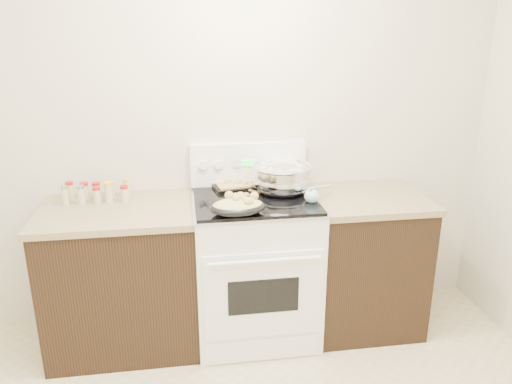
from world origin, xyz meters
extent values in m
cube|color=beige|center=(0.00, 1.77, 1.35)|extent=(4.00, 0.05, 2.70)
cube|color=black|center=(-0.48, 1.43, 0.44)|extent=(0.90, 0.64, 0.88)
cube|color=brown|center=(-0.48, 1.43, 0.90)|extent=(0.93, 0.67, 0.04)
cube|color=black|center=(1.08, 1.43, 0.44)|extent=(0.70, 0.64, 0.88)
cube|color=brown|center=(1.08, 1.43, 0.90)|extent=(0.73, 0.67, 0.04)
cube|color=white|center=(0.35, 1.42, 0.46)|extent=(0.76, 0.66, 0.92)
cube|color=white|center=(0.35, 1.08, 0.45)|extent=(0.70, 0.01, 0.55)
cube|color=black|center=(0.35, 1.08, 0.46)|extent=(0.42, 0.01, 0.22)
cylinder|color=white|center=(0.35, 1.04, 0.70)|extent=(0.65, 0.02, 0.02)
cube|color=white|center=(0.35, 1.09, 0.08)|extent=(0.70, 0.01, 0.14)
cube|color=silver|center=(0.35, 1.42, 0.93)|extent=(0.78, 0.68, 0.01)
cube|color=black|center=(0.35, 1.42, 0.94)|extent=(0.74, 0.64, 0.01)
cube|color=white|center=(0.35, 1.72, 1.08)|extent=(0.76, 0.07, 0.28)
cylinder|color=white|center=(0.05, 1.67, 1.10)|extent=(0.06, 0.02, 0.06)
cylinder|color=white|center=(0.15, 1.67, 1.10)|extent=(0.06, 0.02, 0.06)
cylinder|color=white|center=(0.55, 1.67, 1.10)|extent=(0.06, 0.02, 0.06)
cylinder|color=white|center=(0.65, 1.67, 1.10)|extent=(0.06, 0.02, 0.06)
cube|color=#19E533|center=(0.35, 1.67, 1.10)|extent=(0.09, 0.00, 0.04)
cube|color=silver|center=(0.27, 1.67, 1.10)|extent=(0.05, 0.00, 0.05)
cube|color=silver|center=(0.43, 1.67, 1.10)|extent=(0.05, 0.00, 0.05)
ellipsoid|color=silver|center=(0.54, 1.52, 1.02)|extent=(0.48, 0.48, 0.23)
cylinder|color=silver|center=(0.54, 1.52, 0.95)|extent=(0.21, 0.21, 0.01)
torus|color=silver|center=(0.54, 1.52, 1.11)|extent=(0.39, 0.39, 0.02)
cylinder|color=silver|center=(0.54, 1.52, 1.04)|extent=(0.36, 0.36, 0.13)
cylinder|color=brown|center=(0.54, 1.52, 1.10)|extent=(0.34, 0.34, 0.00)
cube|color=beige|center=(0.45, 1.42, 1.10)|extent=(0.04, 0.04, 0.03)
cube|color=beige|center=(0.52, 1.57, 1.10)|extent=(0.04, 0.04, 0.03)
cube|color=beige|center=(0.45, 1.44, 1.10)|extent=(0.04, 0.04, 0.03)
cube|color=beige|center=(0.64, 1.58, 1.10)|extent=(0.03, 0.03, 0.03)
cube|color=beige|center=(0.61, 1.53, 1.10)|extent=(0.04, 0.04, 0.03)
cube|color=beige|center=(0.59, 1.41, 1.10)|extent=(0.03, 0.03, 0.03)
cube|color=beige|center=(0.41, 1.48, 1.10)|extent=(0.04, 0.04, 0.03)
cube|color=beige|center=(0.50, 1.64, 1.10)|extent=(0.04, 0.04, 0.03)
cube|color=beige|center=(0.57, 1.40, 1.10)|extent=(0.04, 0.04, 0.03)
cube|color=beige|center=(0.62, 1.42, 1.10)|extent=(0.04, 0.04, 0.03)
cube|color=beige|center=(0.47, 1.48, 1.10)|extent=(0.04, 0.04, 0.03)
cube|color=beige|center=(0.48, 1.56, 1.10)|extent=(0.03, 0.03, 0.03)
cube|color=beige|center=(0.43, 1.62, 1.10)|extent=(0.04, 0.04, 0.03)
cube|color=beige|center=(0.51, 1.47, 1.10)|extent=(0.04, 0.04, 0.02)
cube|color=beige|center=(0.64, 1.61, 1.10)|extent=(0.04, 0.04, 0.02)
cube|color=beige|center=(0.57, 1.61, 1.10)|extent=(0.03, 0.03, 0.02)
cube|color=beige|center=(0.64, 1.50, 1.10)|extent=(0.04, 0.04, 0.03)
cube|color=beige|center=(0.64, 1.51, 1.10)|extent=(0.03, 0.03, 0.03)
ellipsoid|color=black|center=(0.21, 1.17, 0.98)|extent=(0.33, 0.24, 0.08)
ellipsoid|color=tan|center=(0.21, 1.17, 1.00)|extent=(0.30, 0.22, 0.06)
sphere|color=tan|center=(0.24, 1.21, 1.03)|extent=(0.06, 0.06, 0.06)
sphere|color=tan|center=(0.21, 1.18, 1.03)|extent=(0.04, 0.04, 0.04)
sphere|color=tan|center=(0.26, 1.12, 1.03)|extent=(0.04, 0.04, 0.04)
sphere|color=tan|center=(0.28, 1.13, 1.03)|extent=(0.05, 0.05, 0.05)
sphere|color=tan|center=(0.26, 1.17, 1.03)|extent=(0.04, 0.04, 0.04)
sphere|color=tan|center=(0.32, 1.22, 1.03)|extent=(0.05, 0.05, 0.05)
sphere|color=tan|center=(0.17, 1.24, 1.03)|extent=(0.05, 0.05, 0.05)
sphere|color=tan|center=(0.21, 1.22, 1.03)|extent=(0.04, 0.04, 0.04)
cube|color=black|center=(0.32, 1.70, 0.95)|extent=(0.48, 0.38, 0.02)
cube|color=tan|center=(0.32, 1.70, 0.97)|extent=(0.43, 0.33, 0.02)
sphere|color=tan|center=(0.32, 1.62, 0.98)|extent=(0.04, 0.04, 0.04)
sphere|color=tan|center=(0.40, 1.69, 0.98)|extent=(0.03, 0.03, 0.03)
sphere|color=tan|center=(0.23, 1.69, 0.98)|extent=(0.04, 0.04, 0.04)
sphere|color=tan|center=(0.22, 1.72, 0.98)|extent=(0.04, 0.04, 0.04)
sphere|color=tan|center=(0.20, 1.66, 0.98)|extent=(0.03, 0.03, 0.03)
sphere|color=tan|center=(0.28, 1.66, 0.98)|extent=(0.04, 0.04, 0.04)
sphere|color=tan|center=(0.36, 1.73, 0.98)|extent=(0.04, 0.04, 0.04)
sphere|color=tan|center=(0.26, 1.64, 0.98)|extent=(0.03, 0.03, 0.03)
sphere|color=tan|center=(0.38, 1.78, 0.98)|extent=(0.03, 0.03, 0.03)
sphere|color=tan|center=(0.43, 1.73, 0.98)|extent=(0.04, 0.04, 0.04)
cylinder|color=#9D7248|center=(0.38, 1.51, 0.95)|extent=(0.18, 0.16, 0.01)
sphere|color=#9D7248|center=(0.30, 1.44, 0.96)|extent=(0.04, 0.04, 0.04)
sphere|color=#96D1E0|center=(0.68, 1.31, 0.98)|extent=(0.09, 0.09, 0.09)
cylinder|color=#96D1E0|center=(0.75, 1.39, 1.01)|extent=(0.20, 0.23, 0.08)
cylinder|color=#BFB28C|center=(-0.78, 1.63, 0.97)|extent=(0.05, 0.05, 0.10)
cylinder|color=#B21414|center=(-0.78, 1.63, 1.03)|extent=(0.05, 0.05, 0.02)
cylinder|color=#BFB28C|center=(-0.69, 1.64, 0.96)|extent=(0.05, 0.05, 0.09)
cylinder|color=#B21414|center=(-0.69, 1.64, 1.02)|extent=(0.05, 0.05, 0.02)
cylinder|color=#BFB28C|center=(-0.62, 1.63, 0.96)|extent=(0.05, 0.05, 0.09)
cylinder|color=#B21414|center=(-0.62, 1.63, 1.02)|extent=(0.05, 0.05, 0.02)
cylinder|color=#BFB28C|center=(-0.53, 1.62, 0.97)|extent=(0.04, 0.04, 0.09)
cylinder|color=gold|center=(-0.53, 1.62, 1.02)|extent=(0.04, 0.04, 0.02)
cylinder|color=#BFB28C|center=(-0.43, 1.62, 0.97)|extent=(0.04, 0.04, 0.11)
cylinder|color=gold|center=(-0.43, 1.62, 1.03)|extent=(0.04, 0.04, 0.02)
cylinder|color=#BFB28C|center=(-0.79, 1.53, 0.97)|extent=(0.04, 0.04, 0.10)
cylinder|color=#B2B2B7|center=(-0.79, 1.53, 1.03)|extent=(0.04, 0.04, 0.02)
cylinder|color=#BFB28C|center=(-0.70, 1.54, 0.97)|extent=(0.05, 0.05, 0.10)
cylinder|color=#B2B2B7|center=(-0.70, 1.54, 1.03)|extent=(0.05, 0.05, 0.02)
cylinder|color=#BFB28C|center=(-0.60, 1.53, 0.96)|extent=(0.04, 0.04, 0.09)
cylinder|color=#B21414|center=(-0.60, 1.53, 1.02)|extent=(0.05, 0.05, 0.02)
cylinder|color=#BFB28C|center=(-0.53, 1.54, 0.98)|extent=(0.05, 0.05, 0.11)
cylinder|color=gold|center=(-0.53, 1.54, 1.04)|extent=(0.05, 0.05, 0.02)
cylinder|color=#BFB28C|center=(-0.44, 1.54, 0.96)|extent=(0.05, 0.05, 0.09)
cylinder|color=#B21414|center=(-0.44, 1.54, 1.02)|extent=(0.05, 0.05, 0.02)
camera|label=1|loc=(-0.08, -1.44, 1.96)|focal=35.00mm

